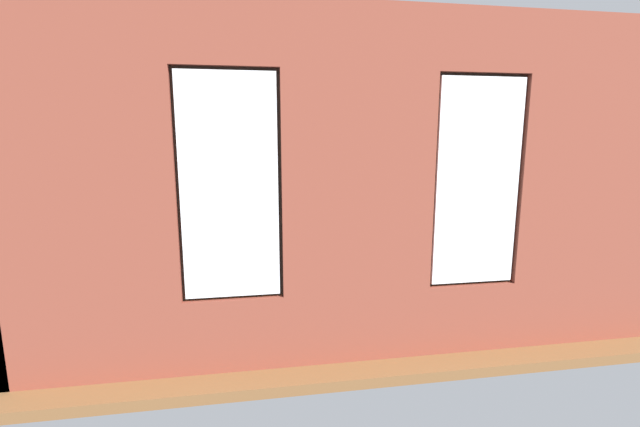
{
  "coord_description": "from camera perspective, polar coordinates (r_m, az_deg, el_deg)",
  "views": [
    {
      "loc": [
        0.96,
        6.18,
        2.08
      ],
      "look_at": [
        -0.01,
        0.4,
        1.02
      ],
      "focal_mm": 24.0,
      "sensor_mm": 36.0,
      "label": 1
    }
  ],
  "objects": [
    {
      "name": "potted_plant_corner_near_left",
      "position": [
        8.93,
        13.56,
        -0.03
      ],
      "size": [
        1.08,
        0.94,
        1.23
      ],
      "color": "brown",
      "rests_on": "ground_plane"
    },
    {
      "name": "ground_plane",
      "position": [
        6.61,
        -0.62,
        -8.56
      ],
      "size": [
        6.73,
        5.79,
        0.1
      ],
      "primitive_type": "cube",
      "color": "brown"
    },
    {
      "name": "potted_plant_between_couches",
      "position": [
        4.91,
        10.49,
        -8.27
      ],
      "size": [
        0.82,
        0.82,
        1.06
      ],
      "color": "beige",
      "rests_on": "ground_plane"
    },
    {
      "name": "coffee_table",
      "position": [
        6.61,
        -0.64,
        -4.68
      ],
      "size": [
        1.4,
        0.72,
        0.43
      ],
      "color": "tan",
      "rests_on": "ground_plane"
    },
    {
      "name": "couch_by_window",
      "position": [
        4.66,
        -6.81,
        -11.88
      ],
      "size": [
        2.01,
        0.87,
        0.8
      ],
      "color": "black",
      "rests_on": "ground_plane"
    },
    {
      "name": "media_console",
      "position": [
        6.79,
        -24.19,
        -6.34
      ],
      "size": [
        1.05,
        0.42,
        0.49
      ],
      "primitive_type": "cube",
      "color": "black",
      "rests_on": "ground_plane"
    },
    {
      "name": "potted_plant_corner_far_left",
      "position": [
        5.67,
        29.01,
        -6.64
      ],
      "size": [
        0.68,
        0.75,
        1.04
      ],
      "color": "#47423D",
      "rests_on": "ground_plane"
    },
    {
      "name": "white_wall_right",
      "position": [
        6.35,
        -28.42,
        4.56
      ],
      "size": [
        0.1,
        4.79,
        3.18
      ],
      "primitive_type": "cube",
      "color": "silver",
      "rests_on": "ground_plane"
    },
    {
      "name": "brick_wall_with_windows",
      "position": [
        3.83,
        5.11,
        2.47
      ],
      "size": [
        6.13,
        0.3,
        3.18
      ],
      "color": "brown",
      "rests_on": "ground_plane"
    },
    {
      "name": "potted_plant_beside_window_right",
      "position": [
        4.56,
        -23.14,
        -7.62
      ],
      "size": [
        0.86,
        0.73,
        1.25
      ],
      "color": "brown",
      "rests_on": "ground_plane"
    },
    {
      "name": "papasan_chair",
      "position": [
        8.07,
        -10.0,
        -1.62
      ],
      "size": [
        1.09,
        1.09,
        0.69
      ],
      "color": "olive",
      "rests_on": "ground_plane"
    },
    {
      "name": "potted_plant_mid_room_small",
      "position": [
        7.64,
        3.21,
        -2.85
      ],
      "size": [
        0.31,
        0.31,
        0.52
      ],
      "color": "#9E5638",
      "rests_on": "ground_plane"
    },
    {
      "name": "tv_flatscreen",
      "position": [
        6.66,
        -24.57,
        -1.28
      ],
      "size": [
        1.09,
        0.2,
        0.72
      ],
      "color": "black",
      "rests_on": "media_console"
    },
    {
      "name": "candle_jar",
      "position": [
        6.77,
        2.41,
        -3.46
      ],
      "size": [
        0.08,
        0.08,
        0.09
      ],
      "primitive_type": "cylinder",
      "color": "#B7333D",
      "rests_on": "coffee_table"
    },
    {
      "name": "table_plant_small",
      "position": [
        6.57,
        -0.65,
        -3.29
      ],
      "size": [
        0.13,
        0.13,
        0.21
      ],
      "color": "#9E5638",
      "rests_on": "coffee_table"
    },
    {
      "name": "potted_plant_by_left_couch",
      "position": [
        8.25,
        11.46,
        -1.12
      ],
      "size": [
        0.5,
        0.5,
        0.71
      ],
      "color": "beige",
      "rests_on": "ground_plane"
    },
    {
      "name": "remote_gray",
      "position": [
        6.44,
        -4.19,
        -4.51
      ],
      "size": [
        0.17,
        0.13,
        0.02
      ],
      "primitive_type": "cube",
      "rotation": [
        0.0,
        0.0,
        2.14
      ],
      "color": "#59595B",
      "rests_on": "coffee_table"
    },
    {
      "name": "cup_ceramic",
      "position": [
        6.65,
        -2.25,
        -3.66
      ],
      "size": [
        0.09,
        0.09,
        0.11
      ],
      "primitive_type": "cylinder",
      "color": "silver",
      "rests_on": "coffee_table"
    },
    {
      "name": "couch_left",
      "position": [
        7.21,
        18.36,
        -4.34
      ],
      "size": [
        0.91,
        1.91,
        0.8
      ],
      "rotation": [
        0.0,
        0.0,
        1.55
      ],
      "color": "black",
      "rests_on": "ground_plane"
    }
  ]
}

